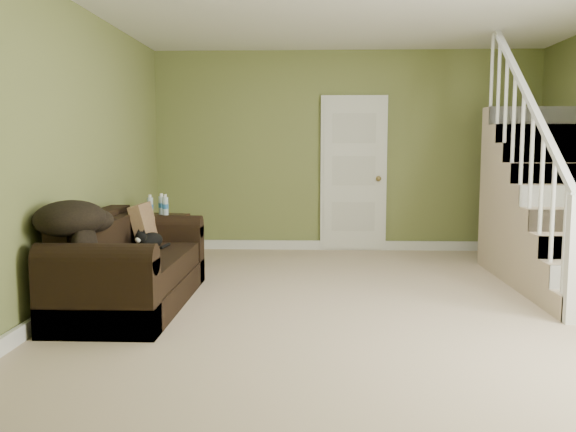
# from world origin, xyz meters

# --- Properties ---
(floor) EXTENTS (5.00, 5.50, 0.01)m
(floor) POSITION_xyz_m (0.00, 0.00, 0.00)
(floor) COLOR #C4AB8D
(floor) RESTS_ON ground
(wall_back) EXTENTS (5.00, 0.04, 2.60)m
(wall_back) POSITION_xyz_m (0.00, 2.75, 1.30)
(wall_back) COLOR olive
(wall_back) RESTS_ON floor
(wall_front) EXTENTS (5.00, 0.04, 2.60)m
(wall_front) POSITION_xyz_m (0.00, -2.75, 1.30)
(wall_front) COLOR olive
(wall_front) RESTS_ON floor
(wall_left) EXTENTS (0.04, 5.50, 2.60)m
(wall_left) POSITION_xyz_m (-2.50, 0.00, 1.30)
(wall_left) COLOR olive
(wall_left) RESTS_ON floor
(baseboard_back) EXTENTS (5.00, 0.04, 0.12)m
(baseboard_back) POSITION_xyz_m (0.00, 2.72, 0.06)
(baseboard_back) COLOR white
(baseboard_back) RESTS_ON floor
(baseboard_left) EXTENTS (0.04, 5.50, 0.12)m
(baseboard_left) POSITION_xyz_m (-2.47, 0.00, 0.06)
(baseboard_left) COLOR white
(baseboard_left) RESTS_ON floor
(door) EXTENTS (0.86, 0.12, 2.02)m
(door) POSITION_xyz_m (0.10, 2.71, 1.01)
(door) COLOR white
(door) RESTS_ON floor
(staircase) EXTENTS (1.00, 2.51, 2.82)m
(staircase) POSITION_xyz_m (1.99, 0.97, 0.64)
(staircase) COLOR #C4AB8D
(staircase) RESTS_ON floor
(sofa) EXTENTS (0.87, 2.01, 0.79)m
(sofa) POSITION_xyz_m (-2.01, -0.20, 0.30)
(sofa) COLOR black
(sofa) RESTS_ON floor
(side_table) EXTENTS (0.59, 0.59, 0.85)m
(side_table) POSITION_xyz_m (-2.10, 1.21, 0.32)
(side_table) COLOR black
(side_table) RESTS_ON floor
(cat) EXTENTS (0.25, 0.43, 0.21)m
(cat) POSITION_xyz_m (-1.91, 0.13, 0.51)
(cat) COLOR black
(cat) RESTS_ON sofa
(banana) EXTENTS (0.15, 0.22, 0.06)m
(banana) POSITION_xyz_m (-1.89, -0.48, 0.46)
(banana) COLOR yellow
(banana) RESTS_ON sofa
(throw_pillow) EXTENTS (0.21, 0.44, 0.45)m
(throw_pillow) POSITION_xyz_m (-2.03, 0.41, 0.60)
(throw_pillow) COLOR #543221
(throw_pillow) RESTS_ON sofa
(throw_blanket) EXTENTS (0.64, 0.76, 0.27)m
(throw_blanket) POSITION_xyz_m (-2.26, -0.81, 0.82)
(throw_blanket) COLOR black
(throw_blanket) RESTS_ON sofa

